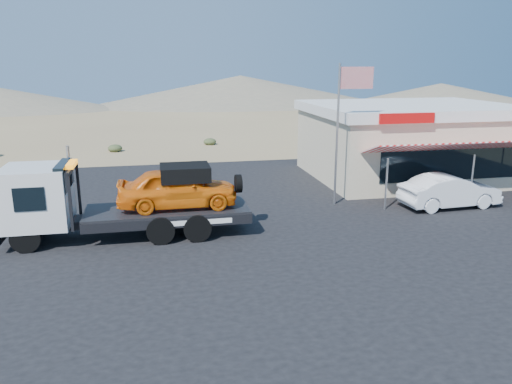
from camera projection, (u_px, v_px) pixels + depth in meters
ground at (249, 249)px, 16.67m from camera, size 120.00×120.00×0.00m
asphalt_lot at (283, 218)px, 19.90m from camera, size 32.00×24.00×0.02m
tow_truck at (123, 196)px, 17.47m from camera, size 8.26×2.45×2.76m
white_sedan at (450, 191)px, 21.24m from camera, size 4.35×1.74×1.41m
jerky_store at (409, 140)px, 26.73m from camera, size 10.40×9.97×3.90m
flagpole at (343, 118)px, 20.95m from camera, size 1.55×0.10×6.00m
distant_hills at (99, 94)px, 66.51m from camera, size 126.00×48.00×4.20m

